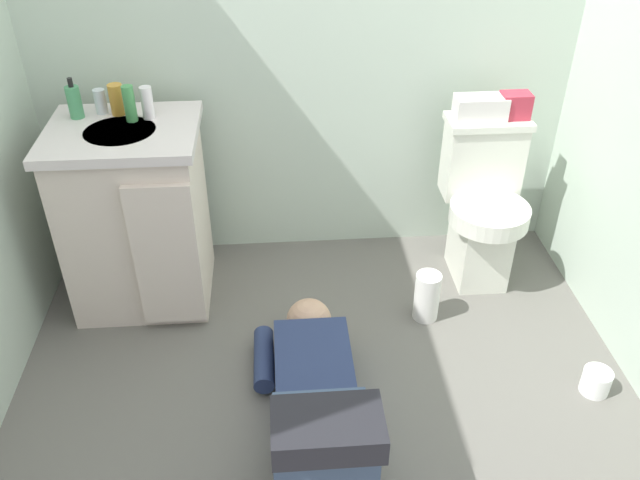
{
  "coord_description": "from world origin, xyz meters",
  "views": [
    {
      "loc": [
        -0.15,
        -1.77,
        1.91
      ],
      "look_at": [
        0.01,
        0.35,
        0.45
      ],
      "focal_mm": 36.73,
      "sensor_mm": 36.0,
      "label": 1
    }
  ],
  "objects_px": {
    "toiletry_bag": "(515,105)",
    "toilet_paper_roll": "(596,381)",
    "soap_dispenser": "(74,102)",
    "bottle_clear": "(100,101)",
    "faucet": "(124,102)",
    "person_plumber": "(316,402)",
    "bottle_green": "(130,104)",
    "toilet": "(482,205)",
    "vanity_cabinet": "(137,215)",
    "bottle_amber": "(117,100)",
    "paper_towel_roll": "(427,296)",
    "bottle_white": "(147,103)",
    "tissue_box": "(480,108)"
  },
  "relations": [
    {
      "from": "faucet",
      "to": "toilet_paper_roll",
      "type": "relative_size",
      "value": 0.91
    },
    {
      "from": "paper_towel_roll",
      "to": "bottle_white",
      "type": "bearing_deg",
      "value": 162.18
    },
    {
      "from": "toiletry_bag",
      "to": "bottle_amber",
      "type": "relative_size",
      "value": 0.98
    },
    {
      "from": "vanity_cabinet",
      "to": "bottle_white",
      "type": "height_order",
      "value": "bottle_white"
    },
    {
      "from": "faucet",
      "to": "paper_towel_roll",
      "type": "distance_m",
      "value": 1.5
    },
    {
      "from": "toilet",
      "to": "vanity_cabinet",
      "type": "distance_m",
      "value": 1.53
    },
    {
      "from": "soap_dispenser",
      "to": "toilet_paper_roll",
      "type": "xyz_separation_m",
      "value": [
        1.98,
        -0.87,
        -0.84
      ]
    },
    {
      "from": "bottle_clear",
      "to": "bottle_green",
      "type": "relative_size",
      "value": 0.69
    },
    {
      "from": "paper_towel_roll",
      "to": "toiletry_bag",
      "type": "bearing_deg",
      "value": 45.35
    },
    {
      "from": "bottle_white",
      "to": "vanity_cabinet",
      "type": "bearing_deg",
      "value": -135.45
    },
    {
      "from": "toiletry_bag",
      "to": "toilet_paper_roll",
      "type": "distance_m",
      "value": 1.18
    },
    {
      "from": "paper_towel_roll",
      "to": "toilet_paper_roll",
      "type": "distance_m",
      "value": 0.74
    },
    {
      "from": "vanity_cabinet",
      "to": "bottle_amber",
      "type": "bearing_deg",
      "value": 101.86
    },
    {
      "from": "paper_towel_roll",
      "to": "toilet_paper_roll",
      "type": "xyz_separation_m",
      "value": [
        0.56,
        -0.48,
        -0.06
      ]
    },
    {
      "from": "paper_towel_roll",
      "to": "toilet_paper_roll",
      "type": "bearing_deg",
      "value": -40.52
    },
    {
      "from": "toiletry_bag",
      "to": "toilet_paper_roll",
      "type": "bearing_deg",
      "value": -80.11
    },
    {
      "from": "person_plumber",
      "to": "bottle_green",
      "type": "height_order",
      "value": "bottle_green"
    },
    {
      "from": "tissue_box",
      "to": "bottle_amber",
      "type": "relative_size",
      "value": 1.75
    },
    {
      "from": "vanity_cabinet",
      "to": "bottle_clear",
      "type": "height_order",
      "value": "bottle_clear"
    },
    {
      "from": "faucet",
      "to": "tissue_box",
      "type": "distance_m",
      "value": 1.49
    },
    {
      "from": "tissue_box",
      "to": "person_plumber",
      "type": "bearing_deg",
      "value": -127.3
    },
    {
      "from": "faucet",
      "to": "person_plumber",
      "type": "height_order",
      "value": "faucet"
    },
    {
      "from": "toilet",
      "to": "bottle_amber",
      "type": "distance_m",
      "value": 1.64
    },
    {
      "from": "tissue_box",
      "to": "paper_towel_roll",
      "type": "distance_m",
      "value": 0.84
    },
    {
      "from": "bottle_clear",
      "to": "bottle_green",
      "type": "height_order",
      "value": "bottle_green"
    },
    {
      "from": "toilet",
      "to": "bottle_clear",
      "type": "bearing_deg",
      "value": 176.12
    },
    {
      "from": "soap_dispenser",
      "to": "bottle_clear",
      "type": "bearing_deg",
      "value": 22.32
    },
    {
      "from": "toiletry_bag",
      "to": "bottle_amber",
      "type": "height_order",
      "value": "bottle_amber"
    },
    {
      "from": "person_plumber",
      "to": "soap_dispenser",
      "type": "xyz_separation_m",
      "value": [
        -0.9,
        1.0,
        0.71
      ]
    },
    {
      "from": "bottle_green",
      "to": "bottle_white",
      "type": "height_order",
      "value": "bottle_green"
    },
    {
      "from": "person_plumber",
      "to": "toilet_paper_roll",
      "type": "height_order",
      "value": "person_plumber"
    },
    {
      "from": "toilet",
      "to": "bottle_green",
      "type": "relative_size",
      "value": 5.16
    },
    {
      "from": "vanity_cabinet",
      "to": "bottle_green",
      "type": "relative_size",
      "value": 5.64
    },
    {
      "from": "faucet",
      "to": "vanity_cabinet",
      "type": "bearing_deg",
      "value": -88.69
    },
    {
      "from": "toiletry_bag",
      "to": "toilet_paper_roll",
      "type": "height_order",
      "value": "toiletry_bag"
    },
    {
      "from": "toiletry_bag",
      "to": "faucet",
      "type": "bearing_deg",
      "value": 179.92
    },
    {
      "from": "bottle_clear",
      "to": "bottle_green",
      "type": "bearing_deg",
      "value": -33.05
    },
    {
      "from": "person_plumber",
      "to": "bottle_green",
      "type": "bearing_deg",
      "value": 125.17
    },
    {
      "from": "person_plumber",
      "to": "soap_dispenser",
      "type": "relative_size",
      "value": 6.42
    },
    {
      "from": "toilet",
      "to": "paper_towel_roll",
      "type": "xyz_separation_m",
      "value": [
        -0.3,
        -0.32,
        -0.25
      ]
    },
    {
      "from": "bottle_clear",
      "to": "soap_dispenser",
      "type": "bearing_deg",
      "value": -157.68
    },
    {
      "from": "soap_dispenser",
      "to": "bottle_clear",
      "type": "relative_size",
      "value": 1.65
    },
    {
      "from": "paper_towel_roll",
      "to": "soap_dispenser",
      "type": "bearing_deg",
      "value": 164.57
    },
    {
      "from": "toiletry_bag",
      "to": "paper_towel_roll",
      "type": "xyz_separation_m",
      "value": [
        -0.4,
        -0.41,
        -0.69
      ]
    },
    {
      "from": "toilet_paper_roll",
      "to": "person_plumber",
      "type": "bearing_deg",
      "value": -173.04
    },
    {
      "from": "toiletry_bag",
      "to": "soap_dispenser",
      "type": "bearing_deg",
      "value": -179.44
    },
    {
      "from": "toilet",
      "to": "toilet_paper_roll",
      "type": "bearing_deg",
      "value": -71.96
    },
    {
      "from": "faucet",
      "to": "bottle_clear",
      "type": "height_order",
      "value": "same"
    },
    {
      "from": "paper_towel_roll",
      "to": "tissue_box",
      "type": "bearing_deg",
      "value": 58.12
    },
    {
      "from": "tissue_box",
      "to": "paper_towel_roll",
      "type": "xyz_separation_m",
      "value": [
        -0.25,
        -0.41,
        -0.69
      ]
    }
  ]
}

